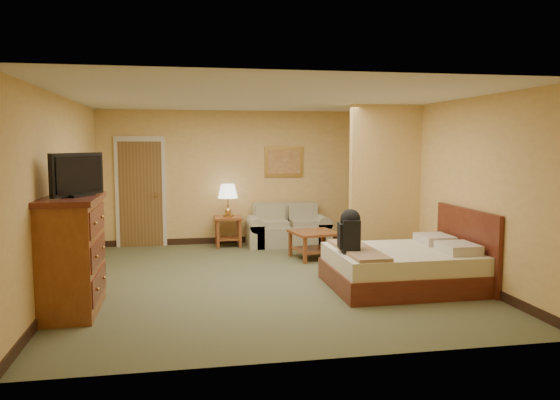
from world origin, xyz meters
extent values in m
plane|color=#545738|center=(0.00, 0.00, 0.00)|extent=(6.00, 6.00, 0.00)
plane|color=white|center=(0.00, 0.00, 2.60)|extent=(6.00, 6.00, 0.00)
cube|color=tan|center=(0.00, 3.00, 1.30)|extent=(5.50, 0.02, 2.60)
cube|color=tan|center=(-2.75, 0.00, 1.30)|extent=(0.02, 6.00, 2.60)
cube|color=tan|center=(2.75, 0.00, 1.30)|extent=(0.02, 6.00, 2.60)
cube|color=tan|center=(2.15, 0.93, 1.30)|extent=(1.20, 0.15, 2.60)
cube|color=beige|center=(-1.95, 2.97, 1.05)|extent=(0.94, 0.06, 2.10)
cube|color=brown|center=(-1.95, 2.96, 1.00)|extent=(0.80, 0.04, 2.00)
cylinder|color=#B48842|center=(-1.65, 2.90, 1.00)|extent=(0.04, 0.12, 0.04)
cube|color=black|center=(0.00, 2.99, 0.06)|extent=(5.50, 0.02, 0.12)
cube|color=tan|center=(0.83, 2.52, 0.20)|extent=(1.30, 0.70, 0.39)
cube|color=tan|center=(0.83, 2.83, 0.60)|extent=(1.30, 0.17, 0.41)
cube|color=tan|center=(0.18, 2.52, 0.22)|extent=(0.28, 0.70, 0.44)
cube|color=tan|center=(1.48, 2.52, 0.22)|extent=(0.28, 0.70, 0.44)
cube|color=brown|center=(-0.32, 2.65, 0.55)|extent=(0.52, 0.52, 0.04)
cube|color=brown|center=(-0.32, 2.65, 0.16)|extent=(0.44, 0.44, 0.03)
cube|color=brown|center=(-0.53, 2.44, 0.27)|extent=(0.05, 0.05, 0.53)
cube|color=brown|center=(-0.11, 2.44, 0.27)|extent=(0.05, 0.05, 0.53)
cube|color=brown|center=(-0.53, 2.86, 0.27)|extent=(0.05, 0.05, 0.53)
cube|color=brown|center=(-0.11, 2.86, 0.27)|extent=(0.05, 0.05, 0.53)
cylinder|color=#B48842|center=(-0.32, 2.65, 0.59)|extent=(0.19, 0.19, 0.04)
cylinder|color=#B48842|center=(-0.32, 2.65, 0.83)|extent=(0.03, 0.03, 0.31)
cone|color=white|center=(-0.32, 2.65, 1.06)|extent=(0.38, 0.38, 0.26)
cube|color=brown|center=(1.03, 1.27, 0.45)|extent=(0.86, 0.86, 0.04)
cube|color=brown|center=(1.03, 1.27, 0.16)|extent=(0.74, 0.74, 0.03)
cube|color=brown|center=(0.72, 0.96, 0.22)|extent=(0.05, 0.05, 0.44)
cube|color=brown|center=(1.34, 1.58, 0.22)|extent=(0.05, 0.05, 0.44)
cube|color=#B78E3F|center=(0.83, 2.98, 1.60)|extent=(0.77, 0.03, 0.60)
cube|color=#A66133|center=(0.83, 2.96, 1.60)|extent=(0.65, 0.02, 0.47)
cube|color=brown|center=(-2.48, -1.08, 0.65)|extent=(0.59, 1.19, 1.30)
cube|color=#4F1C12|center=(-2.48, -1.08, 1.33)|extent=(0.67, 1.27, 0.06)
cube|color=black|center=(-2.38, -1.08, 1.38)|extent=(0.36, 0.41, 0.03)
cube|color=black|center=(-2.38, -1.08, 1.62)|extent=(0.48, 0.73, 0.49)
cube|color=#4F1C12|center=(1.75, -0.76, 0.15)|extent=(1.94, 1.55, 0.29)
cube|color=#F2EAC6|center=(1.75, -0.76, 0.41)|extent=(1.88, 1.50, 0.23)
cube|color=#4F1C12|center=(2.71, -0.76, 0.53)|extent=(0.06, 1.65, 1.07)
cube|color=beige|center=(2.40, -1.10, 0.58)|extent=(0.44, 0.53, 0.14)
cube|color=beige|center=(2.40, -0.42, 0.58)|extent=(0.44, 0.53, 0.14)
cube|color=#8E6D4D|center=(1.12, -0.76, 0.54)|extent=(0.44, 1.46, 0.05)
cube|color=black|center=(1.00, -0.80, 0.75)|extent=(0.27, 0.36, 0.45)
sphere|color=black|center=(1.00, -0.80, 0.97)|extent=(0.27, 0.27, 0.27)
camera|label=1|loc=(-1.21, -7.67, 1.98)|focal=35.00mm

